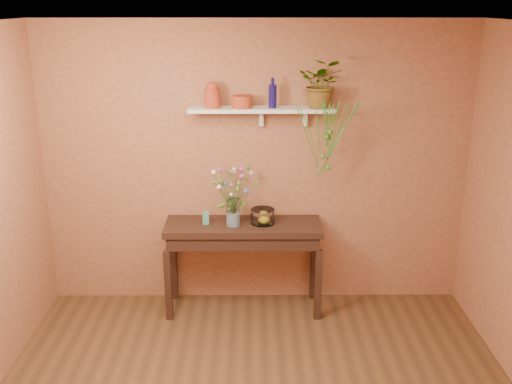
# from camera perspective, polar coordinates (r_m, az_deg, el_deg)

# --- Properties ---
(room) EXTENTS (4.04, 4.04, 2.70)m
(room) POSITION_cam_1_polar(r_m,az_deg,el_deg) (3.60, 0.15, -6.20)
(room) COLOR brown
(room) RESTS_ON ground
(sideboard) EXTENTS (1.44, 0.46, 0.88)m
(sideboard) POSITION_cam_1_polar(r_m,az_deg,el_deg) (5.44, -1.26, -4.36)
(sideboard) COLOR #331D15
(sideboard) RESTS_ON ground
(wall_shelf) EXTENTS (1.30, 0.24, 0.19)m
(wall_shelf) POSITION_cam_1_polar(r_m,az_deg,el_deg) (5.23, 0.65, 8.05)
(wall_shelf) COLOR white
(wall_shelf) RESTS_ON room
(terracotta_jug) EXTENTS (0.15, 0.15, 0.23)m
(terracotta_jug) POSITION_cam_1_polar(r_m,az_deg,el_deg) (5.19, -4.30, 9.41)
(terracotta_jug) COLOR #B24024
(terracotta_jug) RESTS_ON wall_shelf
(terracotta_pot) EXTENTS (0.22, 0.22, 0.11)m
(terracotta_pot) POSITION_cam_1_polar(r_m,az_deg,el_deg) (5.19, -1.38, 8.82)
(terracotta_pot) COLOR #B24024
(terracotta_pot) RESTS_ON wall_shelf
(blue_bottle) EXTENTS (0.08, 0.08, 0.27)m
(blue_bottle) POSITION_cam_1_polar(r_m,az_deg,el_deg) (5.19, 1.64, 9.42)
(blue_bottle) COLOR #130D48
(blue_bottle) RESTS_ON wall_shelf
(spider_plant) EXTENTS (0.46, 0.43, 0.43)m
(spider_plant) POSITION_cam_1_polar(r_m,az_deg,el_deg) (5.21, 6.50, 10.52)
(spider_plant) COLOR #3C7021
(spider_plant) RESTS_ON wall_shelf
(plant_fronds) EXTENTS (0.55, 0.25, 0.72)m
(plant_fronds) POSITION_cam_1_polar(r_m,az_deg,el_deg) (5.14, 7.05, 5.12)
(plant_fronds) COLOR #3C7021
(plant_fronds) RESTS_ON wall_shelf
(glass_vase) EXTENTS (0.12, 0.12, 0.26)m
(glass_vase) POSITION_cam_1_polar(r_m,az_deg,el_deg) (5.31, -2.25, -2.20)
(glass_vase) COLOR white
(glass_vase) RESTS_ON sideboard
(bouquet) EXTENTS (0.42, 0.44, 0.44)m
(bouquet) POSITION_cam_1_polar(r_m,az_deg,el_deg) (5.23, -2.27, 0.65)
(bouquet) COLOR #386B28
(bouquet) RESTS_ON glass_vase
(glass_bowl) EXTENTS (0.22, 0.22, 0.13)m
(glass_bowl) POSITION_cam_1_polar(r_m,az_deg,el_deg) (5.39, 0.64, -2.44)
(glass_bowl) COLOR white
(glass_bowl) RESTS_ON sideboard
(lemon) EXTENTS (0.08, 0.08, 0.08)m
(lemon) POSITION_cam_1_polar(r_m,az_deg,el_deg) (5.39, 0.75, -2.64)
(lemon) COLOR yellow
(lemon) RESTS_ON glass_bowl
(carton) EXTENTS (0.06, 0.05, 0.12)m
(carton) POSITION_cam_1_polar(r_m,az_deg,el_deg) (5.38, -4.95, -2.55)
(carton) COLOR #2F6782
(carton) RESTS_ON sideboard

